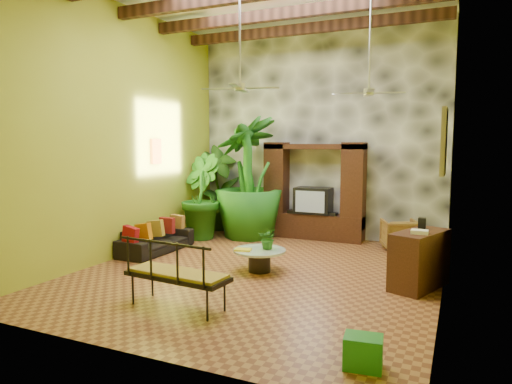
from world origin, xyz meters
The scene contains 21 objects.
ground centered at (0.00, 0.00, 0.00)m, with size 7.00×7.00×0.00m, color brown.
back_wall centered at (0.00, 3.50, 2.50)m, with size 6.00×0.02×5.00m, color #A3A525.
left_wall centered at (-3.00, 0.00, 2.50)m, with size 0.02×7.00×5.00m, color #A3A525.
right_wall centered at (3.00, 0.00, 2.50)m, with size 0.02×7.00×5.00m, color #A3A525.
stone_accent_wall centered at (0.00, 3.44, 2.50)m, with size 5.98×0.10×4.98m, color #33353A.
entertainment_center centered at (0.00, 3.14, 0.97)m, with size 2.40×0.55×2.30m.
ceiling_fan_front centered at (-0.20, -0.40, 3.40)m, with size 1.28×1.28×1.86m.
ceiling_fan_back centered at (1.60, 1.20, 3.40)m, with size 1.28×1.28×1.86m.
wall_art_mask centered at (-2.96, 1.00, 2.10)m, with size 0.06×0.32×0.55m, color gold.
wall_art_painting centered at (2.96, -0.60, 2.30)m, with size 0.06×0.70×0.90m, color navy.
sofa centered at (-2.60, 0.45, 0.27)m, with size 1.82×0.71×0.53m, color black.
wicker_armchair centered at (2.04, 2.78, 0.33)m, with size 0.70×0.72×0.66m, color olive.
tall_plant_a centered at (-2.63, 3.15, 1.15)m, with size 1.22×0.82×2.31m, color #265716.
tall_plant_b centered at (-2.51, 2.05, 1.02)m, with size 1.13×0.91×2.05m, color #20631A.
tall_plant_c centered at (-1.45, 2.61, 1.45)m, with size 1.62×1.62×2.90m, color #216C1C.
coffee_table centered at (-0.02, 0.00, 0.26)m, with size 0.94×0.94×0.40m.
centerpiece_plant centered at (0.11, 0.10, 0.59)m, with size 0.35×0.30×0.39m, color #235F19.
yellow_tray centered at (-0.25, -0.20, 0.42)m, with size 0.29×0.21×0.03m, color #CCCF16.
iron_bench centered at (-0.33, -2.19, 0.54)m, with size 1.56×0.68×0.57m.
side_console centered at (2.65, 0.20, 0.45)m, with size 0.51×1.13×0.90m, color #362111.
green_bin centered at (2.36, -2.78, 0.17)m, with size 0.38×0.29×0.34m, color #1C6C26.
Camera 1 is at (3.19, -7.26, 2.28)m, focal length 32.00 mm.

